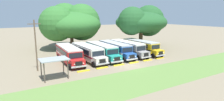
{
  "coord_description": "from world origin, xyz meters",
  "views": [
    {
      "loc": [
        -18.33,
        -24.34,
        8.42
      ],
      "look_at": [
        0.0,
        5.72,
        1.6
      ],
      "focal_mm": 30.04,
      "sensor_mm": 36.0,
      "label": 1
    }
  ],
  "objects": [
    {
      "name": "parked_bus_slot_4",
      "position": [
        4.56,
        6.97,
        1.58
      ],
      "size": [
        2.87,
        10.86,
        2.82
      ],
      "rotation": [
        0.0,
        0.0,
        -1.55
      ],
      "color": "#9E9993",
      "rests_on": "ground_plane"
    },
    {
      "name": "broad_shade_tree",
      "position": [
        -2.41,
        21.78,
        6.26
      ],
      "size": [
        16.08,
        15.91,
        11.35
      ],
      "color": "brown",
      "rests_on": "ground_plane"
    },
    {
      "name": "curb_wheelstop_0",
      "position": [
        -7.93,
        0.92,
        0.07
      ],
      "size": [
        2.0,
        0.36,
        0.15
      ],
      "primitive_type": "cube",
      "color": "yellow",
      "rests_on": "ground_plane"
    },
    {
      "name": "secondary_tree",
      "position": [
        13.46,
        13.74,
        6.56
      ],
      "size": [
        15.26,
        13.95,
        10.86
      ],
      "color": "brown",
      "rests_on": "ground_plane"
    },
    {
      "name": "curb_wheelstop_5",
      "position": [
        7.93,
        0.92,
        0.07
      ],
      "size": [
        2.0,
        0.36,
        0.15
      ],
      "primitive_type": "cube",
      "color": "yellow",
      "rests_on": "ground_plane"
    },
    {
      "name": "curb_wheelstop_1",
      "position": [
        -4.76,
        0.92,
        0.07
      ],
      "size": [
        2.0,
        0.36,
        0.15
      ],
      "primitive_type": "cube",
      "color": "yellow",
      "rests_on": "ground_plane"
    },
    {
      "name": "parked_bus_slot_0",
      "position": [
        -7.95,
        7.41,
        1.58
      ],
      "size": [
        3.3,
        10.93,
        2.82
      ],
      "rotation": [
        0.0,
        0.0,
        -1.64
      ],
      "color": "red",
      "rests_on": "ground_plane"
    },
    {
      "name": "parked_bus_slot_1",
      "position": [
        -4.57,
        6.98,
        1.58
      ],
      "size": [
        2.78,
        10.85,
        2.82
      ],
      "rotation": [
        0.0,
        0.0,
        -1.56
      ],
      "color": "silver",
      "rests_on": "ground_plane"
    },
    {
      "name": "curb_wheelstop_2",
      "position": [
        -1.59,
        0.92,
        0.07
      ],
      "size": [
        2.0,
        0.36,
        0.15
      ],
      "primitive_type": "cube",
      "color": "yellow",
      "rests_on": "ground_plane"
    },
    {
      "name": "parked_bus_slot_2",
      "position": [
        -1.57,
        6.94,
        1.58
      ],
      "size": [
        2.96,
        10.88,
        2.82
      ],
      "rotation": [
        0.0,
        0.0,
        -1.6
      ],
      "color": "teal",
      "rests_on": "ground_plane"
    },
    {
      "name": "curb_wheelstop_3",
      "position": [
        1.59,
        0.92,
        0.07
      ],
      "size": [
        2.0,
        0.36,
        0.15
      ],
      "primitive_type": "cube",
      "color": "yellow",
      "rests_on": "ground_plane"
    },
    {
      "name": "parked_bus_slot_5",
      "position": [
        8.0,
        6.68,
        1.58
      ],
      "size": [
        2.87,
        10.86,
        2.82
      ],
      "rotation": [
        0.0,
        0.0,
        -1.55
      ],
      "color": "yellow",
      "rests_on": "ground_plane"
    },
    {
      "name": "waiting_shelter",
      "position": [
        -12.44,
        -0.09,
        2.45
      ],
      "size": [
        3.6,
        2.6,
        2.72
      ],
      "color": "brown",
      "rests_on": "ground_plane"
    },
    {
      "name": "ground_plane",
      "position": [
        0.0,
        0.0,
        0.0
      ],
      "size": [
        220.0,
        220.0,
        0.0
      ],
      "primitive_type": "plane",
      "color": "#84755B"
    },
    {
      "name": "foreground_grass_strip",
      "position": [
        0.0,
        -6.25,
        0.0
      ],
      "size": [
        80.0,
        8.01,
        0.01
      ],
      "primitive_type": "cube",
      "color": "olive",
      "rests_on": "ground_plane"
    },
    {
      "name": "curb_wheelstop_4",
      "position": [
        4.76,
        0.92,
        0.07
      ],
      "size": [
        2.0,
        0.36,
        0.15
      ],
      "primitive_type": "cube",
      "color": "yellow",
      "rests_on": "ground_plane"
    },
    {
      "name": "utility_pole",
      "position": [
        -13.76,
        4.74,
        4.08
      ],
      "size": [
        1.8,
        0.2,
        7.66
      ],
      "color": "brown",
      "rests_on": "ground_plane"
    },
    {
      "name": "parked_bus_slot_3",
      "position": [
        1.57,
        7.04,
        1.58
      ],
      "size": [
        2.88,
        10.86,
        2.82
      ],
      "rotation": [
        0.0,
        0.0,
        -1.59
      ],
      "color": "#23519E",
      "rests_on": "ground_plane"
    }
  ]
}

